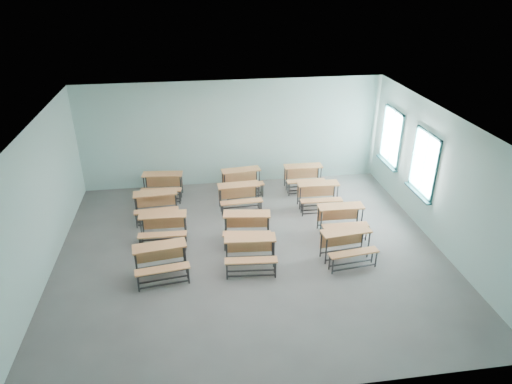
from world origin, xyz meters
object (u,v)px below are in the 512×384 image
desk_unit_r0c2 (347,242)px  desk_unit_r2c2 (319,192)px  desk_unit_r2c1 (239,194)px  desk_unit_r1c1 (247,224)px  desk_unit_r2c0 (156,202)px  desk_unit_r3c0 (162,182)px  desk_unit_r3c1 (242,178)px  desk_unit_r1c2 (341,216)px  desk_unit_r0c0 (161,257)px  desk_unit_r0c1 (250,249)px  desk_unit_r3c2 (304,174)px  desk_unit_r1c0 (163,225)px

desk_unit_r0c2 → desk_unit_r2c2: size_ratio=1.05×
desk_unit_r2c1 → desk_unit_r1c1: bearing=-93.4°
desk_unit_r2c0 → desk_unit_r1c1: bearing=-36.9°
desk_unit_r2c1 → desk_unit_r3c0: bearing=150.4°
desk_unit_r3c0 → desk_unit_r3c1: bearing=5.2°
desk_unit_r3c0 → desk_unit_r1c2: bearing=-24.3°
desk_unit_r2c2 → desk_unit_r3c1: size_ratio=0.96×
desk_unit_r0c0 → desk_unit_r3c0: same height
desk_unit_r2c2 → desk_unit_r0c0: bearing=-146.9°
desk_unit_r0c0 → desk_unit_r0c1: 1.96m
desk_unit_r0c0 → desk_unit_r3c1: 4.38m
desk_unit_r1c1 → desk_unit_r3c1: same height
desk_unit_r1c1 → desk_unit_r2c2: 2.60m
desk_unit_r0c0 → desk_unit_r2c1: bearing=46.4°
desk_unit_r0c2 → desk_unit_r1c2: bearing=71.9°
desk_unit_r3c2 → desk_unit_r3c0: bearing=-179.5°
desk_unit_r1c2 → desk_unit_r2c1: bearing=147.5°
desk_unit_r1c1 → desk_unit_r3c1: bearing=93.5°
desk_unit_r1c1 → desk_unit_r3c0: size_ratio=1.01×
desk_unit_r1c0 → desk_unit_r0c1: bearing=-32.2°
desk_unit_r0c2 → desk_unit_r3c0: size_ratio=1.00×
desk_unit_r3c0 → desk_unit_r3c2: size_ratio=1.06×
desk_unit_r0c2 → desk_unit_r1c0: (-4.17, 1.38, 0.00)m
desk_unit_r0c1 → desk_unit_r1c1: 1.09m
desk_unit_r1c0 → desk_unit_r2c2: (4.20, 1.16, 0.00)m
desk_unit_r2c0 → desk_unit_r3c1: size_ratio=0.97×
desk_unit_r1c1 → desk_unit_r3c2: same height
desk_unit_r2c0 → desk_unit_r3c2: 4.47m
desk_unit_r2c1 → desk_unit_r0c1: bearing=-94.7°
desk_unit_r2c1 → desk_unit_r3c2: 2.30m
desk_unit_r2c1 → desk_unit_r3c2: same height
desk_unit_r0c2 → desk_unit_r3c2: bearing=84.9°
desk_unit_r2c1 → desk_unit_r3c1: 1.03m
desk_unit_r3c1 → desk_unit_r3c2: size_ratio=1.06×
desk_unit_r2c0 → desk_unit_r0c1: bearing=-53.1°
desk_unit_r1c2 → desk_unit_r3c2: 2.65m
desk_unit_r3c0 → desk_unit_r0c1: bearing=-55.3°
desk_unit_r0c1 → desk_unit_r0c0: bearing=-174.0°
desk_unit_r1c1 → desk_unit_r2c0: bearing=154.3°
desk_unit_r1c2 → desk_unit_r2c0: (-4.64, 1.44, 0.00)m
desk_unit_r1c2 → desk_unit_r2c1: 2.88m
desk_unit_r1c1 → desk_unit_r2c0: size_ratio=1.04×
desk_unit_r0c0 → desk_unit_r1c2: (4.41, 1.16, 0.00)m
desk_unit_r0c0 → desk_unit_r0c1: same height
desk_unit_r2c0 → desk_unit_r2c1: bearing=0.7°
desk_unit_r0c0 → desk_unit_r0c2: bearing=-7.5°
desk_unit_r2c2 → desk_unit_r3c2: (-0.12, 1.25, 0.00)m
desk_unit_r0c0 → desk_unit_r1c2: same height
desk_unit_r1c0 → desk_unit_r1c1: (2.02, -0.25, 0.00)m
desk_unit_r0c2 → desk_unit_r1c2: 1.19m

